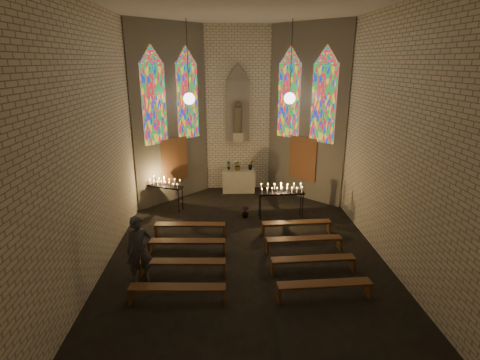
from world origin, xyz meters
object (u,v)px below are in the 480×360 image
votive_stand_right (281,191)px  votive_stand_left (163,184)px  altar (238,181)px  visitor (139,250)px  aisle_flower_pot (245,212)px

votive_stand_right → votive_stand_left: bearing=163.2°
altar → votive_stand_left: votive_stand_left is taller
votive_stand_left → votive_stand_right: bearing=10.0°
visitor → aisle_flower_pot: bearing=34.3°
altar → votive_stand_right: 3.33m
altar → aisle_flower_pot: altar is taller
aisle_flower_pot → votive_stand_right: votive_stand_right is taller
votive_stand_left → visitor: bearing=-64.2°
aisle_flower_pot → votive_stand_left: votive_stand_left is taller
altar → visitor: 7.54m
altar → aisle_flower_pot: size_ratio=3.27×
votive_stand_left → votive_stand_right: (4.45, -1.10, 0.04)m
altar → visitor: size_ratio=0.77×
aisle_flower_pot → visitor: visitor is taller
altar → votive_stand_right: votive_stand_right is taller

